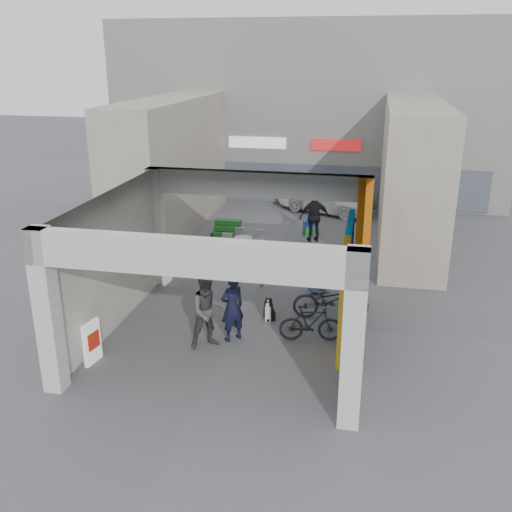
% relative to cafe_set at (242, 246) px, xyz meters
% --- Properties ---
extents(ground, '(90.00, 90.00, 0.00)m').
position_rel_cafe_set_xyz_m(ground, '(1.13, -4.99, -0.29)').
color(ground, '#4F4F54').
rests_on(ground, ground).
extents(arcade_canopy, '(6.40, 6.45, 6.40)m').
position_rel_cafe_set_xyz_m(arcade_canopy, '(1.67, -5.81, 2.02)').
color(arcade_canopy, '#B4B5B0').
rests_on(arcade_canopy, ground).
extents(far_building, '(18.00, 4.08, 8.00)m').
position_rel_cafe_set_xyz_m(far_building, '(1.13, 9.01, 3.71)').
color(far_building, silver).
rests_on(far_building, ground).
extents(plaza_bldg_left, '(2.00, 9.00, 5.00)m').
position_rel_cafe_set_xyz_m(plaza_bldg_left, '(-3.37, 2.51, 2.21)').
color(plaza_bldg_left, '#A59E88').
rests_on(plaza_bldg_left, ground).
extents(plaza_bldg_right, '(2.00, 9.00, 5.00)m').
position_rel_cafe_set_xyz_m(plaza_bldg_right, '(5.63, 2.51, 2.21)').
color(plaza_bldg_right, '#A59E88').
rests_on(plaza_bldg_right, ground).
extents(bollard_left, '(0.09, 0.09, 0.93)m').
position_rel_cafe_set_xyz_m(bollard_left, '(-0.54, -2.67, 0.18)').
color(bollard_left, '#999BA1').
rests_on(bollard_left, ground).
extents(bollard_center, '(0.09, 0.09, 0.88)m').
position_rel_cafe_set_xyz_m(bollard_center, '(1.23, -2.76, 0.15)').
color(bollard_center, '#999BA1').
rests_on(bollard_center, ground).
extents(bollard_right, '(0.09, 0.09, 0.88)m').
position_rel_cafe_set_xyz_m(bollard_right, '(2.70, -2.66, 0.15)').
color(bollard_right, '#999BA1').
rests_on(bollard_right, ground).
extents(advert_board_near, '(0.18, 0.56, 1.00)m').
position_rel_cafe_set_xyz_m(advert_board_near, '(-1.62, -7.85, 0.22)').
color(advert_board_near, white).
rests_on(advert_board_near, ground).
extents(advert_board_far, '(0.13, 0.55, 1.00)m').
position_rel_cafe_set_xyz_m(advert_board_far, '(-1.62, -3.02, 0.22)').
color(advert_board_far, white).
rests_on(advert_board_far, ground).
extents(cafe_set, '(1.33, 1.08, 0.81)m').
position_rel_cafe_set_xyz_m(cafe_set, '(0.00, 0.00, 0.00)').
color(cafe_set, '#B6B6BB').
rests_on(cafe_set, ground).
extents(produce_stand, '(1.14, 0.62, 0.75)m').
position_rel_cafe_set_xyz_m(produce_stand, '(-0.86, 1.37, 0.01)').
color(produce_stand, black).
rests_on(produce_stand, ground).
extents(crate_stack, '(0.45, 0.35, 0.56)m').
position_rel_cafe_set_xyz_m(crate_stack, '(2.04, 2.63, -0.01)').
color(crate_stack, '#17521D').
rests_on(crate_stack, ground).
extents(border_collie, '(0.25, 0.49, 0.67)m').
position_rel_cafe_set_xyz_m(border_collie, '(1.86, -4.93, -0.02)').
color(border_collie, black).
rests_on(border_collie, ground).
extents(man_with_dog, '(0.73, 0.73, 1.71)m').
position_rel_cafe_set_xyz_m(man_with_dog, '(1.19, -6.16, 0.57)').
color(man_with_dog, black).
rests_on(man_with_dog, ground).
extents(man_back_turned, '(1.12, 1.06, 1.82)m').
position_rel_cafe_set_xyz_m(man_back_turned, '(0.72, -6.59, 0.63)').
color(man_back_turned, '#3F3F42').
rests_on(man_back_turned, ground).
extents(man_elderly, '(0.79, 0.60, 1.46)m').
position_rel_cafe_set_xyz_m(man_elderly, '(2.90, -2.91, 0.44)').
color(man_elderly, '#526BA1').
rests_on(man_elderly, ground).
extents(man_crates, '(1.19, 0.80, 1.87)m').
position_rel_cafe_set_xyz_m(man_crates, '(2.30, 1.91, 0.65)').
color(man_crates, black).
rests_on(man_crates, ground).
extents(bicycle_front, '(2.07, 0.99, 1.04)m').
position_rel_cafe_set_xyz_m(bicycle_front, '(3.43, -4.49, 0.24)').
color(bicycle_front, black).
rests_on(bicycle_front, ground).
extents(bicycle_rear, '(1.59, 0.69, 0.92)m').
position_rel_cafe_set_xyz_m(bicycle_rear, '(3.05, -5.83, 0.18)').
color(bicycle_rear, black).
rests_on(bicycle_rear, ground).
extents(white_van, '(4.39, 3.05, 1.39)m').
position_rel_cafe_set_xyz_m(white_van, '(2.34, 6.10, 0.41)').
color(white_van, white).
rests_on(white_van, ground).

